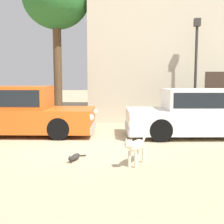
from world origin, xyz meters
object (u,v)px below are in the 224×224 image
Objects in this scene: street_lamp at (196,59)px; stray_cat at (75,157)px; parked_sedan_second at (199,113)px; stray_dog_spotted at (135,146)px; parked_sedan_nearest at (18,111)px.

stray_cat is at bearing -129.35° from street_lamp.
parked_sedan_second reaches higher than stray_dog_spotted.
parked_sedan_nearest is at bearing -164.16° from street_lamp.
street_lamp reaches higher than stray_cat.
stray_dog_spotted is 1.41m from stray_cat.
parked_sedan_second is 2.63m from street_lamp.
stray_dog_spotted is 1.49× the size of stray_cat.
stray_cat is (-1.32, 0.36, -0.34)m from stray_dog_spotted.
stray_dog_spotted is at bearing -42.02° from parked_sedan_nearest.
parked_sedan_second is at bearing -0.96° from parked_sedan_nearest.
stray_cat is (2.30, -2.94, -0.71)m from parked_sedan_nearest.
parked_sedan_second is 7.46× the size of stray_cat.
parked_sedan_second is 3.86m from stray_dog_spotted.
parked_sedan_second is 5.00× the size of stray_dog_spotted.
parked_sedan_second is 1.18× the size of street_lamp.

